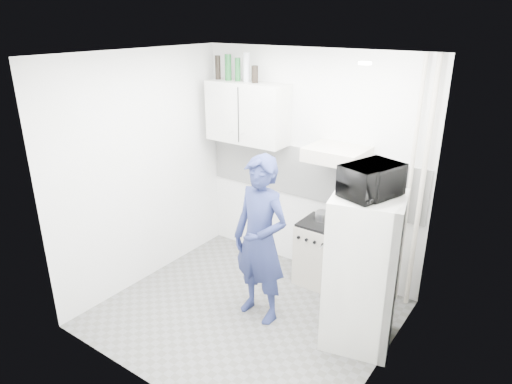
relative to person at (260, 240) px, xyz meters
The scene contains 22 objects.
floor 0.87m from the person, 145.12° to the right, with size 2.80×2.80×0.00m, color #53534D.
ceiling 1.75m from the person, 145.12° to the right, with size 2.80×2.80×0.00m, color white.
wall_back 1.25m from the person, 96.02° to the left, with size 2.80×2.80×0.00m, color white.
wall_left 1.59m from the person, behind, with size 2.60×2.60×0.00m, color white.
wall_right 1.35m from the person, ahead, with size 2.60×2.60×0.00m, color white.
person is the anchor object (origin of this frame).
stove 1.06m from the person, 78.03° to the left, with size 0.46×0.46×0.73m, color beige.
fridge 1.01m from the person, 12.76° to the left, with size 0.61×0.61×1.48m, color silver.
stove_top 0.94m from the person, 78.03° to the left, with size 0.44×0.44×0.03m, color black.
saucepan 1.00m from the person, 79.94° to the left, with size 0.17×0.17×0.09m, color silver.
microwave 1.26m from the person, 12.76° to the left, with size 0.34×0.50×0.28m, color black.
bottle_a 2.21m from the person, 142.81° to the left, with size 0.06×0.06×0.27m, color black.
bottle_b 2.13m from the person, 139.26° to the left, with size 0.08×0.08×0.30m, color #144C1E.
bottle_c 2.04m from the person, 135.55° to the left, with size 0.06×0.06×0.26m, color #144C1E.
bottle_d 2.01m from the person, 131.74° to the left, with size 0.07×0.07×0.33m, color #B2B7BC.
canister_a 1.91m from the person, 127.83° to the left, with size 0.08×0.08×0.19m, color black.
upper_cabinet 1.65m from the person, 131.42° to the left, with size 1.00×0.35×0.70m, color silver.
range_hood 1.20m from the person, 70.31° to the left, with size 0.60×0.50×0.14m, color beige.
backsplash 1.21m from the person, 96.10° to the left, with size 2.74×0.03×0.60m, color white.
pipe_a 1.66m from the person, 42.65° to the left, with size 0.05×0.05×2.60m, color beige.
pipe_b 1.58m from the person, 45.73° to the left, with size 0.04×0.04×2.60m, color beige.
ceiling_spot_fixture 1.93m from the person, ahead, with size 0.10×0.10×0.02m, color white.
Camera 1 is at (2.39, -3.19, 2.90)m, focal length 32.00 mm.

